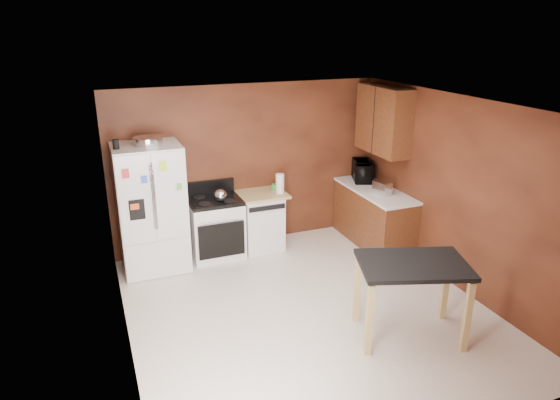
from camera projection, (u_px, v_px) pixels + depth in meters
floor at (308, 310)px, 6.13m from camera, size 4.50×4.50×0.00m
ceiling at (312, 106)px, 5.29m from camera, size 4.50×4.50×0.00m
wall_back at (248, 166)px, 7.68m from camera, size 4.20×0.00×4.20m
wall_front at (435, 318)px, 3.74m from camera, size 4.20×0.00×4.20m
wall_left at (119, 244)px, 4.98m from camera, size 0.00×4.50×4.50m
wall_right at (457, 194)px, 6.43m from camera, size 0.00×4.50×4.50m
roasting_pan at (148, 141)px, 6.65m from camera, size 0.39×0.39×0.10m
pen_cup at (116, 144)px, 6.40m from camera, size 0.08×0.08×0.12m
kettle at (220, 195)px, 7.17m from camera, size 0.18×0.18×0.18m
paper_towel at (280, 183)px, 7.54m from camera, size 0.15×0.15×0.30m
green_canister at (275, 187)px, 7.68m from camera, size 0.12×0.12×0.10m
toaster at (382, 188)px, 7.47m from camera, size 0.21×0.29×0.20m
microwave at (362, 172)px, 8.11m from camera, size 0.52×0.62×0.29m
refrigerator at (151, 208)px, 6.92m from camera, size 0.90×0.80×1.80m
gas_range at (216, 227)px, 7.44m from camera, size 0.76×0.68×1.10m
dishwasher at (260, 220)px, 7.71m from camera, size 0.78×0.63×0.89m
right_cabinets at (377, 188)px, 7.76m from camera, size 0.63×1.58×2.45m
island at (412, 275)px, 5.40m from camera, size 1.34×1.10×0.91m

